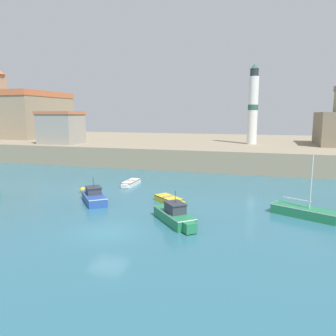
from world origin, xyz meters
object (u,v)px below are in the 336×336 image
motorboat_blue_1 (94,197)px  church (28,113)px  dinghy_yellow_0 (169,200)px  dinghy_white_5 (131,183)px  mooring_buoy (83,190)px  sailboat_green_2 (306,212)px  motorboat_green_3 (175,216)px  lighthouse (253,106)px  harbor_shed_near_wharf (61,127)px

motorboat_blue_1 → church: (-35.78, 35.08, 7.93)m
dinghy_yellow_0 → dinghy_white_5: size_ratio=0.88×
mooring_buoy → sailboat_green_2: bearing=-6.1°
sailboat_green_2 → dinghy_white_5: 19.68m
dinghy_white_5 → dinghy_yellow_0: bearing=-42.9°
motorboat_blue_1 → motorboat_green_3: motorboat_green_3 is taller
church → lighthouse: church is taller
harbor_shed_near_wharf → church: bearing=143.9°
motorboat_green_3 → lighthouse: size_ratio=0.36×
church → mooring_buoy: bearing=-44.3°
mooring_buoy → dinghy_yellow_0: bearing=-7.0°
motorboat_blue_1 → church: church is taller
dinghy_yellow_0 → lighthouse: bearing=78.4°
motorboat_blue_1 → motorboat_green_3: 9.61m
dinghy_yellow_0 → mooring_buoy: dinghy_yellow_0 is taller
sailboat_green_2 → harbor_shed_near_wharf: bearing=149.7°
dinghy_white_5 → lighthouse: (12.58, 23.50, 9.31)m
mooring_buoy → harbor_shed_near_wharf: (-15.97, 19.77, 5.64)m
dinghy_white_5 → harbor_shed_near_wharf: 25.14m
motorboat_blue_1 → dinghy_white_5: 7.97m
church → lighthouse: bearing=-4.2°
motorboat_green_3 → lighthouse: 36.37m
mooring_buoy → harbor_shed_near_wharf: 26.03m
lighthouse → harbor_shed_near_wharf: bearing=-165.0°
lighthouse → harbor_shed_near_wharf: size_ratio=1.93×
motorboat_green_3 → mooring_buoy: 13.74m
dinghy_yellow_0 → harbor_shed_near_wharf: size_ratio=0.51×
motorboat_blue_1 → dinghy_white_5: size_ratio=1.16×
lighthouse → sailboat_green_2: bearing=-79.4°
mooring_buoy → church: (-32.70, 31.96, 8.18)m
motorboat_green_3 → dinghy_yellow_0: bearing=110.5°
dinghy_yellow_0 → church: (-42.67, 33.18, 8.18)m
dinghy_white_5 → mooring_buoy: size_ratio=6.62×
motorboat_blue_1 → motorboat_green_3: (8.93, -3.54, 0.04)m
motorboat_green_3 → mooring_buoy: motorboat_green_3 is taller
church → dinghy_yellow_0: bearing=-37.9°
harbor_shed_near_wharf → motorboat_blue_1: bearing=-50.2°
dinghy_white_5 → church: size_ratio=0.23×
sailboat_green_2 → church: bearing=147.8°
motorboat_green_3 → sailboat_green_2: bearing=24.0°
motorboat_blue_1 → lighthouse: bearing=67.6°
motorboat_blue_1 → motorboat_green_3: size_ratio=0.97×
dinghy_yellow_0 → motorboat_blue_1: bearing=-164.6°
motorboat_green_3 → harbor_shed_near_wharf: 38.86m
motorboat_blue_1 → church: 50.73m
sailboat_green_2 → mooring_buoy: sailboat_green_2 is taller
dinghy_white_5 → harbor_shed_near_wharf: harbor_shed_near_wharf is taller
motorboat_green_3 → harbor_shed_near_wharf: harbor_shed_near_wharf is taller
sailboat_green_2 → dinghy_white_5: (-18.33, 7.16, -0.16)m
sailboat_green_2 → motorboat_green_3: size_ratio=1.19×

